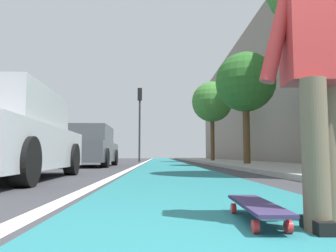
# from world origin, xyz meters

# --- Properties ---
(ground_plane) EXTENTS (80.00, 80.00, 0.00)m
(ground_plane) POSITION_xyz_m (10.00, 0.00, 0.00)
(ground_plane) COLOR #38383D
(bike_lane_paint) EXTENTS (56.00, 2.15, 0.00)m
(bike_lane_paint) POSITION_xyz_m (24.00, 0.00, 0.00)
(bike_lane_paint) COLOR #237075
(bike_lane_paint) RESTS_ON ground
(lane_stripe_white) EXTENTS (52.00, 0.16, 0.01)m
(lane_stripe_white) POSITION_xyz_m (20.00, 1.23, 0.00)
(lane_stripe_white) COLOR silver
(lane_stripe_white) RESTS_ON ground
(sidewalk_curb) EXTENTS (52.00, 3.20, 0.10)m
(sidewalk_curb) POSITION_xyz_m (18.00, -3.39, 0.05)
(sidewalk_curb) COLOR #9E9B93
(sidewalk_curb) RESTS_ON ground
(building_facade) EXTENTS (40.00, 1.20, 9.17)m
(building_facade) POSITION_xyz_m (22.00, -6.24, 4.58)
(building_facade) COLOR gray
(building_facade) RESTS_ON ground
(skateboard) EXTENTS (0.85, 0.23, 0.11)m
(skateboard) POSITION_xyz_m (0.97, -0.21, 0.09)
(skateboard) COLOR red
(skateboard) RESTS_ON ground
(skater_person) EXTENTS (0.46, 0.72, 1.64)m
(skater_person) POSITION_xyz_m (0.82, -0.56, 0.94)
(skater_person) COLOR brown
(skater_person) RESTS_ON ground
(parked_car_near) EXTENTS (4.41, 1.98, 1.48)m
(parked_car_near) POSITION_xyz_m (4.53, 2.93, 0.71)
(parked_car_near) COLOR #B7B7BC
(parked_car_near) RESTS_ON ground
(parked_car_mid) EXTENTS (4.43, 1.94, 1.48)m
(parked_car_mid) POSITION_xyz_m (11.47, 3.00, 0.71)
(parked_car_mid) COLOR #4C5156
(parked_car_mid) RESTS_ON ground
(traffic_light) EXTENTS (0.33, 0.28, 4.79)m
(traffic_light) POSITION_xyz_m (20.72, 1.63, 3.28)
(traffic_light) COLOR #2D2D2D
(traffic_light) RESTS_ON ground
(street_tree_mid) EXTENTS (2.32, 2.32, 4.42)m
(street_tree_mid) POSITION_xyz_m (11.74, -2.99, 3.23)
(street_tree_mid) COLOR brown
(street_tree_mid) RESTS_ON ground
(street_tree_far) EXTENTS (2.55, 2.55, 5.07)m
(street_tree_far) POSITION_xyz_m (19.95, -2.99, 3.77)
(street_tree_far) COLOR brown
(street_tree_far) RESTS_ON ground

